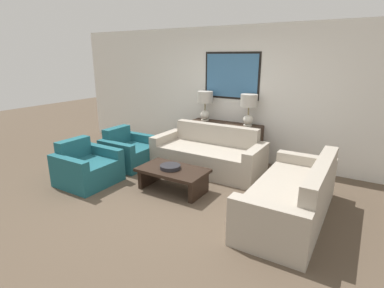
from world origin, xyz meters
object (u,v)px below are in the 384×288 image
at_px(table_lamp_left, 205,101).
at_px(table_lamp_right, 249,105).
at_px(coffee_table, 173,174).
at_px(armchair_near_camera, 87,168).
at_px(armchair_near_back_wall, 129,152).
at_px(console_table, 225,141).
at_px(decorative_bowl, 170,167).
at_px(couch_by_side, 293,198).
at_px(couch_by_back_wall, 208,155).

height_order(table_lamp_left, table_lamp_right, same).
relative_size(coffee_table, armchair_near_camera, 1.24).
relative_size(table_lamp_left, armchair_near_camera, 0.70).
bearing_deg(table_lamp_left, armchair_near_back_wall, -127.99).
xyz_separation_m(console_table, armchair_near_back_wall, (-1.47, -1.27, -0.13)).
relative_size(decorative_bowl, armchair_near_camera, 0.37).
relative_size(table_lamp_left, armchair_near_back_wall, 0.70).
height_order(couch_by_side, coffee_table, couch_by_side).
relative_size(console_table, coffee_table, 1.36).
distance_m(console_table, table_lamp_left, 0.92).
relative_size(couch_by_side, armchair_near_back_wall, 2.34).
height_order(couch_by_back_wall, coffee_table, couch_by_back_wall).
xyz_separation_m(coffee_table, armchair_near_camera, (-1.41, -0.51, -0.01)).
height_order(console_table, table_lamp_left, table_lamp_left).
xyz_separation_m(couch_by_back_wall, armchair_near_back_wall, (-1.47, -0.57, -0.03)).
bearing_deg(armchair_near_camera, couch_by_back_wall, 47.19).
xyz_separation_m(couch_by_side, decorative_bowl, (-1.87, -0.14, 0.11)).
height_order(table_lamp_right, armchair_near_back_wall, table_lamp_right).
bearing_deg(armchair_near_camera, coffee_table, 19.92).
bearing_deg(armchair_near_camera, decorative_bowl, 19.84).
distance_m(couch_by_back_wall, couch_by_side, 2.02).
bearing_deg(table_lamp_right, decorative_bowl, -107.62).
bearing_deg(armchair_near_back_wall, armchair_near_camera, -90.00).
xyz_separation_m(couch_by_back_wall, couch_by_side, (1.78, -0.96, 0.00)).
relative_size(table_lamp_left, table_lamp_right, 1.00).
distance_m(table_lamp_left, couch_by_side, 2.94).
relative_size(table_lamp_right, couch_by_side, 0.30).
bearing_deg(armchair_near_back_wall, decorative_bowl, -20.97).
bearing_deg(couch_by_back_wall, armchair_near_camera, -132.81).
distance_m(coffee_table, decorative_bowl, 0.13).
relative_size(couch_by_side, decorative_bowl, 6.25).
bearing_deg(armchair_near_back_wall, couch_by_back_wall, 21.02).
distance_m(table_lamp_right, decorative_bowl, 2.05).
bearing_deg(couch_by_side, armchair_near_camera, -169.00).
relative_size(table_lamp_right, armchair_near_camera, 0.70).
relative_size(decorative_bowl, armchair_near_back_wall, 0.37).
distance_m(console_table, coffee_table, 1.79).
bearing_deg(couch_by_side, coffee_table, -176.26).
distance_m(table_lamp_left, table_lamp_right, 0.95).
relative_size(console_table, decorative_bowl, 4.53).
distance_m(coffee_table, armchair_near_back_wall, 1.50).
bearing_deg(decorative_bowl, armchair_near_back_wall, 159.03).
xyz_separation_m(console_table, decorative_bowl, (-0.10, -1.80, 0.01)).
relative_size(table_lamp_right, couch_by_back_wall, 0.30).
bearing_deg(armchair_near_camera, couch_by_side, 11.00).
distance_m(console_table, armchair_near_camera, 2.73).
bearing_deg(console_table, armchair_near_back_wall, -139.09).
height_order(table_lamp_right, couch_by_side, table_lamp_right).
height_order(console_table, decorative_bowl, console_table).
distance_m(couch_by_side, armchair_near_camera, 3.31).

